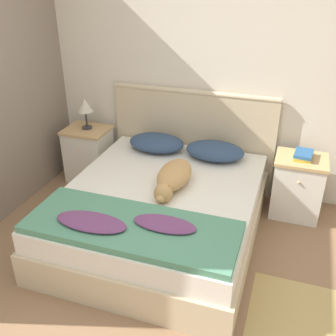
{
  "coord_description": "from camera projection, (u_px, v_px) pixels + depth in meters",
  "views": [
    {
      "loc": [
        0.87,
        -1.7,
        2.22
      ],
      "look_at": [
        -0.13,
        1.25,
        0.59
      ],
      "focal_mm": 42.0,
      "sensor_mm": 36.0,
      "label": 1
    }
  ],
  "objects": [
    {
      "name": "ground_plane",
      "position": [
        128.0,
        326.0,
        2.7
      ],
      "size": [
        16.0,
        16.0,
        0.0
      ],
      "primitive_type": "plane",
      "color": "#896647"
    },
    {
      "name": "quilt",
      "position": [
        129.0,
        226.0,
        2.85
      ],
      "size": [
        1.57,
        0.6,
        0.09
      ],
      "color": "#4C8466",
      "rests_on": "bed"
    },
    {
      "name": "wall_back",
      "position": [
        209.0,
        70.0,
        3.89
      ],
      "size": [
        9.0,
        0.06,
        2.55
      ],
      "color": "beige",
      "rests_on": "ground_plane"
    },
    {
      "name": "pillow_left",
      "position": [
        156.0,
        143.0,
        4.06
      ],
      "size": [
        0.58,
        0.4,
        0.16
      ],
      "color": "navy",
      "rests_on": "bed"
    },
    {
      "name": "headboard",
      "position": [
        192.0,
        137.0,
        4.2
      ],
      "size": [
        1.74,
        0.06,
        1.08
      ],
      "color": "#C6B28E",
      "rests_on": "ground_plane"
    },
    {
      "name": "table_lamp",
      "position": [
        85.0,
        106.0,
        4.19
      ],
      "size": [
        0.18,
        0.18,
        0.34
      ],
      "color": "#2D2D33",
      "rests_on": "nightstand_left"
    },
    {
      "name": "dog",
      "position": [
        173.0,
        177.0,
        3.39
      ],
      "size": [
        0.27,
        0.74,
        0.19
      ],
      "color": "tan",
      "rests_on": "bed"
    },
    {
      "name": "rug",
      "position": [
        330.0,
        326.0,
        2.69
      ],
      "size": [
        1.12,
        0.75,
        0.0
      ],
      "color": "tan",
      "rests_on": "ground_plane"
    },
    {
      "name": "nightstand_left",
      "position": [
        89.0,
        154.0,
        4.43
      ],
      "size": [
        0.48,
        0.42,
        0.61
      ],
      "color": "silver",
      "rests_on": "ground_plane"
    },
    {
      "name": "nightstand_right",
      "position": [
        297.0,
        186.0,
        3.79
      ],
      "size": [
        0.48,
        0.42,
        0.61
      ],
      "color": "silver",
      "rests_on": "ground_plane"
    },
    {
      "name": "pillow_right",
      "position": [
        215.0,
        151.0,
        3.88
      ],
      "size": [
        0.58,
        0.4,
        0.16
      ],
      "color": "navy",
      "rests_on": "bed"
    },
    {
      "name": "book_stack",
      "position": [
        303.0,
        155.0,
        3.63
      ],
      "size": [
        0.18,
        0.24,
        0.06
      ],
      "color": "gold",
      "rests_on": "nightstand_right"
    },
    {
      "name": "bed",
      "position": [
        161.0,
        212.0,
        3.51
      ],
      "size": [
        1.66,
        1.96,
        0.49
      ],
      "color": "#C6B28E",
      "rests_on": "ground_plane"
    }
  ]
}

